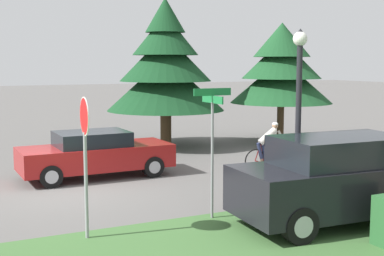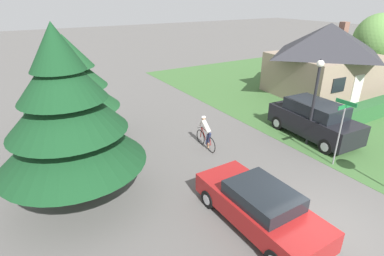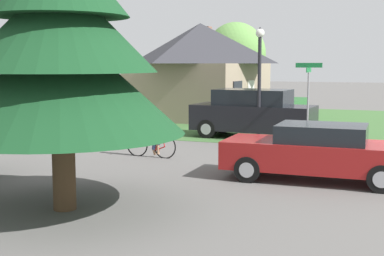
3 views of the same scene
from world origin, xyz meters
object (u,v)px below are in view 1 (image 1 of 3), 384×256
at_px(parked_suv_right, 340,180).
at_px(sedan_left_lane, 95,154).
at_px(cyclist, 268,148).
at_px(conifer_tall_near, 166,67).
at_px(stop_sign, 85,138).
at_px(conifer_tall_far, 281,69).
at_px(street_name_sign, 212,130).
at_px(street_lamp, 299,96).

bearing_deg(parked_suv_right, sedan_left_lane, 119.97).
distance_m(sedan_left_lane, cyclist, 5.42).
xyz_separation_m(cyclist, conifer_tall_near, (-5.95, -0.96, 2.50)).
bearing_deg(sedan_left_lane, conifer_tall_near, 45.65).
bearing_deg(cyclist, stop_sign, -147.32).
height_order(stop_sign, conifer_tall_near, conifer_tall_near).
relative_size(cyclist, stop_sign, 0.62).
bearing_deg(stop_sign, conifer_tall_far, -47.80).
relative_size(sedan_left_lane, street_name_sign, 1.57).
height_order(parked_suv_right, street_lamp, street_lamp).
bearing_deg(sedan_left_lane, parked_suv_right, -64.08).
distance_m(sedan_left_lane, street_name_sign, 5.59).
relative_size(sedan_left_lane, street_lamp, 1.08).
bearing_deg(conifer_tall_far, sedan_left_lane, -69.35).
xyz_separation_m(parked_suv_right, street_name_sign, (-1.47, -2.31, 1.04)).
relative_size(street_name_sign, conifer_tall_far, 0.56).
height_order(sedan_left_lane, street_name_sign, street_name_sign).
distance_m(cyclist, street_name_sign, 5.76).
bearing_deg(street_lamp, parked_suv_right, 26.59).
height_order(street_lamp, conifer_tall_near, conifer_tall_near).
bearing_deg(stop_sign, street_lamp, -92.46).
bearing_deg(stop_sign, parked_suv_right, -101.61).
relative_size(stop_sign, conifer_tall_far, 0.54).
bearing_deg(street_lamp, stop_sign, -95.54).
bearing_deg(street_name_sign, parked_suv_right, 57.45).
xyz_separation_m(parked_suv_right, conifer_tall_far, (-10.29, 5.83, 2.23)).
distance_m(stop_sign, street_lamp, 4.78).
distance_m(sedan_left_lane, stop_sign, 5.87).
distance_m(cyclist, conifer_tall_far, 6.84).
xyz_separation_m(parked_suv_right, stop_sign, (-1.35, -5.16, 1.05)).
relative_size(parked_suv_right, street_name_sign, 1.64).
distance_m(cyclist, conifer_tall_near, 6.52).
xyz_separation_m(stop_sign, street_lamp, (0.46, 4.71, 0.70)).
distance_m(parked_suv_right, street_name_sign, 2.93).
distance_m(cyclist, parked_suv_right, 5.62).
xyz_separation_m(street_lamp, conifer_tall_near, (-10.37, 1.29, 0.56)).
distance_m(parked_suv_right, conifer_tall_far, 12.03).
bearing_deg(conifer_tall_far, conifer_tall_near, -101.10).
bearing_deg(street_name_sign, conifer_tall_near, 162.17).
height_order(sedan_left_lane, parked_suv_right, parked_suv_right).
relative_size(cyclist, street_lamp, 0.41).
xyz_separation_m(parked_suv_right, street_lamp, (-0.90, -0.45, 1.75)).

